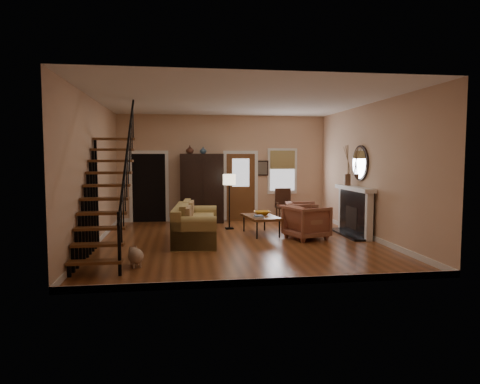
{
  "coord_description": "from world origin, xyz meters",
  "views": [
    {
      "loc": [
        -1.34,
        -9.89,
        2.0
      ],
      "look_at": [
        0.1,
        0.4,
        1.15
      ],
      "focal_mm": 32.0,
      "sensor_mm": 36.0,
      "label": 1
    }
  ],
  "objects": [
    {
      "name": "vase_a",
      "position": [
        -1.05,
        3.05,
        2.22
      ],
      "size": [
        0.24,
        0.24,
        0.25
      ],
      "primitive_type": "imported",
      "color": "#4C2619",
      "rests_on": "armoire"
    },
    {
      "name": "floor_lamp",
      "position": [
        0.0,
        1.84,
        0.76
      ],
      "size": [
        0.37,
        0.37,
        1.53
      ],
      "primitive_type": null,
      "rotation": [
        0.0,
        0.0,
        0.05
      ],
      "color": "black",
      "rests_on": "ground"
    },
    {
      "name": "armchair_left",
      "position": [
        1.72,
        0.13,
        0.42
      ],
      "size": [
        1.16,
        1.14,
        0.83
      ],
      "primitive_type": "imported",
      "rotation": [
        0.0,
        0.0,
        1.91
      ],
      "color": "brown",
      "rests_on": "ground"
    },
    {
      "name": "room",
      "position": [
        -0.41,
        1.76,
        1.51
      ],
      "size": [
        7.0,
        7.33,
        3.3
      ],
      "color": "brown",
      "rests_on": "ground"
    },
    {
      "name": "armoire",
      "position": [
        -0.7,
        3.15,
        1.05
      ],
      "size": [
        1.3,
        0.6,
        2.1
      ],
      "primitive_type": null,
      "color": "black",
      "rests_on": "ground"
    },
    {
      "name": "dog",
      "position": [
        -2.16,
        -2.01,
        0.17
      ],
      "size": [
        0.4,
        0.53,
        0.34
      ],
      "primitive_type": null,
      "rotation": [
        0.0,
        0.0,
        0.29
      ],
      "color": "tan",
      "rests_on": "ground"
    },
    {
      "name": "sofa",
      "position": [
        -0.99,
        0.18,
        0.42
      ],
      "size": [
        1.16,
        2.34,
        0.84
      ],
      "primitive_type": null,
      "rotation": [
        0.0,
        0.0,
        -0.08
      ],
      "color": "#A08648",
      "rests_on": "ground"
    },
    {
      "name": "coffee_table",
      "position": [
        0.72,
        0.88,
        0.24
      ],
      "size": [
        0.91,
        1.36,
        0.48
      ],
      "primitive_type": null,
      "rotation": [
        0.0,
        0.0,
        0.15
      ],
      "color": "brown",
      "rests_on": "ground"
    },
    {
      "name": "staircase",
      "position": [
        -2.78,
        -1.3,
        1.6
      ],
      "size": [
        0.94,
        2.8,
        3.2
      ],
      "primitive_type": null,
      "color": "brown",
      "rests_on": "ground"
    },
    {
      "name": "fireplace",
      "position": [
        3.13,
        0.5,
        0.74
      ],
      "size": [
        0.33,
        1.95,
        2.3
      ],
      "color": "black",
      "rests_on": "ground"
    },
    {
      "name": "vase_b",
      "position": [
        -0.65,
        3.05,
        2.21
      ],
      "size": [
        0.2,
        0.2,
        0.21
      ],
      "primitive_type": "imported",
      "color": "#334C60",
      "rests_on": "armoire"
    },
    {
      "name": "books",
      "position": [
        0.6,
        0.58,
        0.51
      ],
      "size": [
        0.23,
        0.32,
        0.06
      ],
      "primitive_type": null,
      "color": "beige",
      "rests_on": "coffee_table"
    },
    {
      "name": "armchair_right",
      "position": [
        1.94,
        1.37,
        0.39
      ],
      "size": [
        1.0,
        0.98,
        0.78
      ],
      "primitive_type": "imported",
      "rotation": [
        0.0,
        0.0,
        1.39
      ],
      "color": "brown",
      "rests_on": "ground"
    },
    {
      "name": "side_chair",
      "position": [
        1.85,
        2.95,
        0.51
      ],
      "size": [
        0.54,
        0.54,
        1.02
      ],
      "primitive_type": null,
      "color": "#331B10",
      "rests_on": "ground"
    },
    {
      "name": "bowl",
      "position": [
        0.77,
        1.03,
        0.54
      ],
      "size": [
        0.43,
        0.43,
        0.11
      ],
      "primitive_type": "imported",
      "color": "orange",
      "rests_on": "coffee_table"
    }
  ]
}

